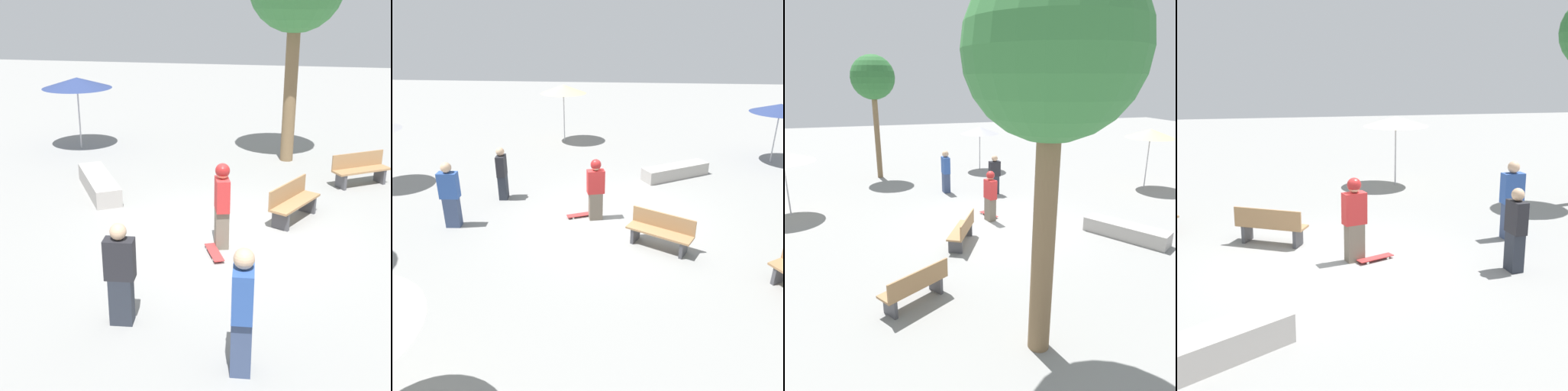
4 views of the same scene
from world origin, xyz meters
The scene contains 12 objects.
ground_plane centered at (0.00, 0.00, 0.00)m, with size 60.00×60.00×0.00m, color gray.
skater_main centered at (0.03, 0.47, 0.94)m, with size 0.37×0.51×1.74m.
skateboard centered at (0.11, 0.89, 0.06)m, with size 0.50×0.81×0.07m.
concrete_ledge centered at (3.56, -2.13, 0.22)m, with size 1.85×2.48×0.44m.
bench_near centered at (-1.33, -1.20, 0.43)m, with size 1.12×1.62×0.85m.
bench_far centered at (-3.03, -3.97, 0.43)m, with size 1.59×1.23×0.85m.
shade_umbrella_grey centered at (1.78, 7.92, 2.09)m, with size 2.00×2.00×2.28m.
shade_umbrella_tan centered at (7.93, 2.55, 2.41)m, with size 2.09×2.09×2.60m.
palm_tree_center_right centered at (-3.40, 7.68, 4.65)m, with size 2.01×2.01×5.74m.
palm_tree_center_left centered at (-1.06, -5.95, 4.99)m, with size 2.71×2.71×6.44m.
bystander_watching centered at (1.14, 3.43, 0.82)m, with size 0.47×0.29×1.65m.
bystander_far centered at (-0.77, 4.23, 0.90)m, with size 0.31×0.51×1.80m.
Camera 3 is at (-3.68, -11.27, 4.67)m, focal length 35.00 mm.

